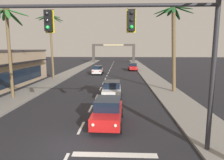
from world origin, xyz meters
TOP-DOWN VIEW (x-y plane):
  - ground_plane at (0.00, 0.00)m, footprint 220.00×220.00m
  - sidewalk_right at (7.80, 20.00)m, footprint 3.20×110.00m
  - sidewalk_left at (-7.80, 20.00)m, footprint 3.20×110.00m
  - lane_markings at (0.44, 20.05)m, footprint 4.28×88.42m
  - traffic_signal_mast at (3.12, -0.11)m, footprint 11.54×0.41m
  - sedan_lead_at_stop_bar at (1.64, 3.32)m, footprint 2.06×4.49m
  - sedan_third_in_queue at (1.60, 10.48)m, footprint 1.99×4.47m
  - sedan_oncoming_far at (-1.94, 29.16)m, footprint 1.98×4.47m
  - sedan_parked_nearest_kerb at (5.30, 36.31)m, footprint 1.98×4.47m
  - palm_left_second at (-8.18, 9.56)m, footprint 4.37×3.75m
  - palm_left_third at (-8.51, 22.42)m, footprint 4.21×4.38m
  - palm_right_second at (8.20, 13.23)m, footprint 4.26×4.21m
  - town_gateway_arch at (0.00, 62.61)m, footprint 15.25×0.90m

SIDE VIEW (x-z plane):
  - ground_plane at x=0.00m, z-range 0.00..0.00m
  - lane_markings at x=0.44m, z-range 0.00..0.01m
  - sidewalk_right at x=7.80m, z-range 0.00..0.14m
  - sidewalk_left at x=-7.80m, z-range 0.00..0.14m
  - sedan_lead_at_stop_bar at x=1.64m, z-range 0.01..1.69m
  - sedan_third_in_queue at x=1.60m, z-range 0.01..1.69m
  - sedan_oncoming_far at x=-1.94m, z-range 0.01..1.69m
  - sedan_parked_nearest_kerb at x=5.30m, z-range 0.01..1.69m
  - town_gateway_arch at x=0.00m, z-range 1.01..7.57m
  - traffic_signal_mast at x=3.12m, z-range 1.69..9.07m
  - palm_left_second at x=-8.18m, z-range 2.09..10.86m
  - palm_right_second at x=8.20m, z-range 1.69..11.30m
  - palm_left_third at x=-8.51m, z-range 2.50..12.81m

